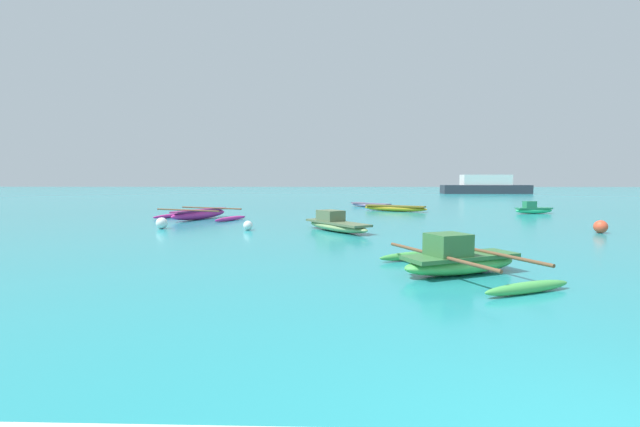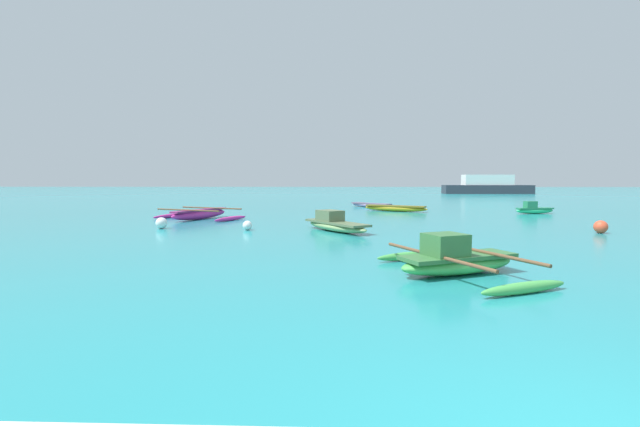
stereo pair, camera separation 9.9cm
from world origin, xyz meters
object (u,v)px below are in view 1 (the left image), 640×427
Objects in this scene: moored_boat_0 at (336,224)px; moored_boat_3 at (395,208)px; moored_boat_1 at (370,205)px; moored_boat_2 at (459,260)px; distant_ferry at (486,186)px; mooring_buoy_2 at (601,227)px; moored_boat_5 at (200,214)px; mooring_buoy_0 at (162,223)px; moored_boat_4 at (533,209)px; mooring_buoy_1 at (248,225)px.

moored_boat_0 reaches higher than moored_boat_3.
moored_boat_2 reaches higher than moored_boat_1.
moored_boat_0 is at bearing -115.44° from distant_ferry.
mooring_buoy_2 is at bearing -32.13° from moored_boat_3.
moored_boat_5 reaches higher than mooring_buoy_0.
mooring_buoy_0 is at bearing 176.90° from mooring_buoy_2.
moored_boat_2 is at bearing -109.96° from distant_ferry.
distant_ferry reaches higher than moored_boat_1.
moored_boat_4 is at bearing 93.77° from moored_boat_0.
distant_ferry reaches higher than mooring_buoy_1.
moored_boat_3 is 12.23m from mooring_buoy_1.
moored_boat_1 is at bearing -20.78° from moored_boat_5.
mooring_buoy_2 is at bearing -3.10° from mooring_buoy_0.
moored_boat_3 is 1.62× the size of moored_boat_4.
moored_boat_4 is at bearing 36.75° from moored_boat_2.
distant_ferry is (28.15, 44.46, 0.86)m from mooring_buoy_0.
moored_boat_2 reaches higher than moored_boat_0.
mooring_buoy_0 is at bearing 174.16° from mooring_buoy_1.
mooring_buoy_1 is (-6.99, -10.04, -0.03)m from moored_boat_3.
moored_boat_2 is at bearing -119.81° from moored_boat_5.
moored_boat_3 is 8.19× the size of mooring_buoy_2.
moored_boat_4 reaches higher than mooring_buoy_0.
moored_boat_1 is 0.25× the size of distant_ferry.
moored_boat_5 is 12.55× the size of mooring_buoy_1.
moored_boat_2 is at bearing -135.63° from mooring_buoy_2.
moored_boat_1 is at bearing 67.23° from mooring_buoy_1.
moored_boat_1 is 0.66× the size of moored_boat_5.
moored_boat_0 is at bearing -154.25° from moored_boat_4.
mooring_buoy_0 is 16.25m from mooring_buoy_2.
moored_boat_5 is 16.78m from mooring_buoy_2.
moored_boat_0 is 10.84m from moored_boat_3.
distant_ferry is (27.95, 40.34, 0.84)m from moored_boat_5.
moored_boat_3 is at bearing -27.58° from moored_boat_1.
moored_boat_4 reaches higher than moored_boat_5.
moored_boat_1 is 13.12m from moored_boat_5.
moored_boat_2 is 12.03m from mooring_buoy_0.
moored_boat_0 is 7.61× the size of mooring_buoy_0.
moored_boat_4 is 19.74m from mooring_buoy_0.
distant_ferry is at bearing 75.26° from mooring_buoy_2.
moored_boat_0 is at bearing 177.76° from mooring_buoy_2.
moored_boat_5 is 49.09m from distant_ferry.
moored_boat_1 is 16.03m from mooring_buoy_2.
mooring_buoy_0 reaches higher than mooring_buoy_1.
moored_boat_0 is 49.80m from distant_ferry.
moored_boat_0 is 0.75× the size of moored_boat_5.
mooring_buoy_2 reaches higher than mooring_buoy_0.
moored_boat_3 is 12.05m from mooring_buoy_2.
moored_boat_1 is 6.43× the size of mooring_buoy_2.
moored_boat_1 is (2.53, 14.09, -0.10)m from moored_boat_0.
moored_boat_4 is 0.52× the size of moored_boat_5.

